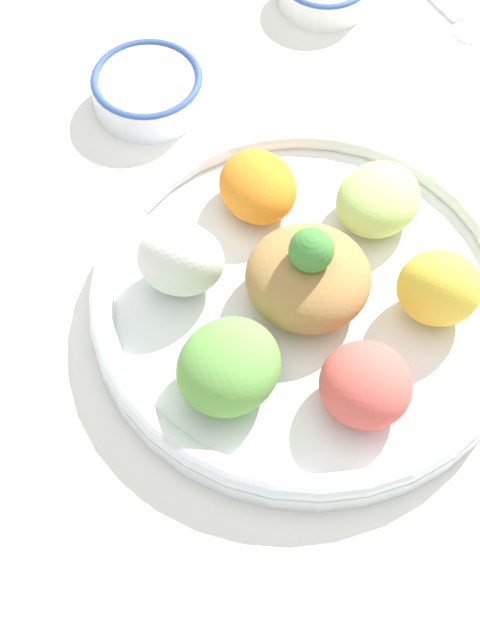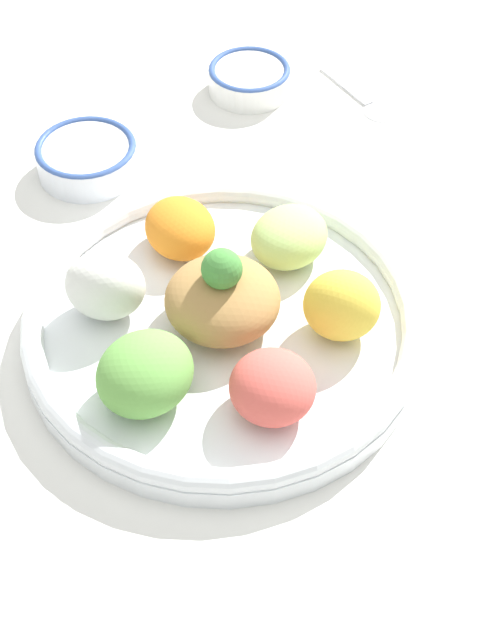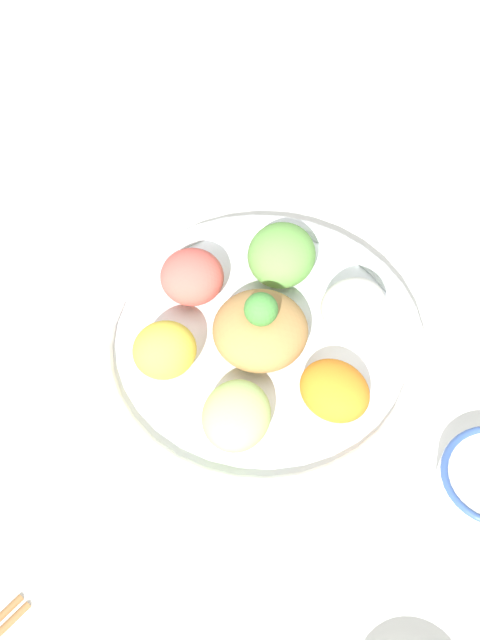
# 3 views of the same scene
# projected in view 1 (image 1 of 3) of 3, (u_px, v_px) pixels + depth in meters

# --- Properties ---
(ground_plane) EXTENTS (2.40, 2.40, 0.00)m
(ground_plane) POSITION_uv_depth(u_px,v_px,m) (277.00, 290.00, 0.75)
(ground_plane) COLOR white
(salad_platter) EXTENTS (0.35, 0.35, 0.10)m
(salad_platter) POSITION_uv_depth(u_px,v_px,m) (305.00, 293.00, 0.72)
(salad_platter) COLOR white
(salad_platter) RESTS_ON ground_plane
(sauce_bowl_red) EXTENTS (0.11, 0.11, 0.04)m
(sauce_bowl_red) POSITION_uv_depth(u_px,v_px,m) (148.00, 88.00, 0.84)
(sauce_bowl_red) COLOR white
(sauce_bowl_red) RESTS_ON ground_plane
(serving_spoon_extra) EXTENTS (0.11, 0.10, 0.01)m
(serving_spoon_extra) POSITION_uv_depth(u_px,v_px,m) (453.00, 14.00, 0.92)
(serving_spoon_extra) COLOR silver
(serving_spoon_extra) RESTS_ON ground_plane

